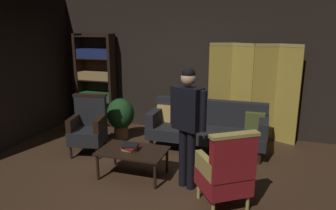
% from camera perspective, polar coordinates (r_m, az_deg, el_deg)
% --- Properties ---
extents(ground_plane, '(10.00, 10.00, 0.00)m').
position_cam_1_polar(ground_plane, '(4.82, -2.99, -13.31)').
color(ground_plane, '#3D2819').
extents(back_wall, '(7.20, 0.10, 2.80)m').
position_cam_1_polar(back_wall, '(6.67, 4.38, 7.12)').
color(back_wall, black).
rests_on(back_wall, ground_plane).
extents(side_wall_left, '(0.10, 3.60, 2.80)m').
position_cam_1_polar(side_wall_left, '(6.50, -26.79, 5.44)').
color(side_wall_left, black).
rests_on(side_wall_left, ground_plane).
extents(folding_screen, '(1.72, 0.24, 1.90)m').
position_cam_1_polar(folding_screen, '(6.33, 15.04, 2.48)').
color(folding_screen, '#B29338').
rests_on(folding_screen, ground_plane).
extents(bookshelf, '(0.90, 0.32, 2.05)m').
position_cam_1_polar(bookshelf, '(7.29, -12.89, 4.82)').
color(bookshelf, black).
rests_on(bookshelf, ground_plane).
extents(velvet_couch, '(2.12, 0.78, 0.88)m').
position_cam_1_polar(velvet_couch, '(5.80, 7.17, -3.67)').
color(velvet_couch, black).
rests_on(velvet_couch, ground_plane).
extents(coffee_table, '(1.00, 0.64, 0.42)m').
position_cam_1_polar(coffee_table, '(4.79, -6.39, -8.64)').
color(coffee_table, black).
rests_on(coffee_table, ground_plane).
extents(armchair_gilt_accent, '(0.80, 0.80, 1.04)m').
position_cam_1_polar(armchair_gilt_accent, '(4.00, 10.46, -11.79)').
color(armchair_gilt_accent, tan).
rests_on(armchair_gilt_accent, ground_plane).
extents(armchair_wing_left, '(0.69, 0.68, 1.04)m').
position_cam_1_polar(armchair_wing_left, '(5.75, -14.21, -3.79)').
color(armchair_wing_left, black).
rests_on(armchair_wing_left, ground_plane).
extents(standing_figure, '(0.55, 0.35, 1.70)m').
position_cam_1_polar(standing_figure, '(4.24, 3.60, -2.28)').
color(standing_figure, black).
rests_on(standing_figure, ground_plane).
extents(potted_plant, '(0.54, 0.54, 0.83)m').
position_cam_1_polar(potted_plant, '(6.32, -8.60, -1.95)').
color(potted_plant, brown).
rests_on(potted_plant, ground_plane).
extents(book_tan_leather, '(0.22, 0.20, 0.03)m').
position_cam_1_polar(book_tan_leather, '(4.78, -6.83, -7.93)').
color(book_tan_leather, '#9E7A47').
rests_on(book_tan_leather, coffee_table).
extents(book_red_leather, '(0.28, 0.25, 0.03)m').
position_cam_1_polar(book_red_leather, '(4.77, -6.84, -7.62)').
color(book_red_leather, maroon).
rests_on(book_red_leather, book_tan_leather).
extents(book_black_cloth, '(0.26, 0.21, 0.03)m').
position_cam_1_polar(book_black_cloth, '(4.76, -6.85, -7.28)').
color(book_black_cloth, black).
rests_on(book_black_cloth, book_red_leather).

